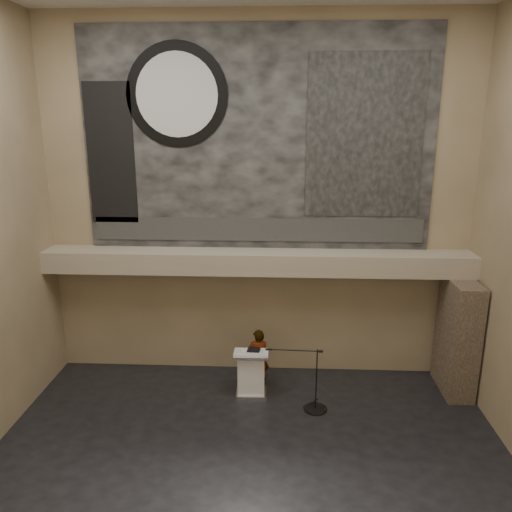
{
  "coord_description": "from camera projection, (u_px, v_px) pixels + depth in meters",
  "views": [
    {
      "loc": [
        0.52,
        -7.62,
        6.19
      ],
      "look_at": [
        0.0,
        3.2,
        3.2
      ],
      "focal_mm": 35.0,
      "sensor_mm": 36.0,
      "label": 1
    }
  ],
  "objects": [
    {
      "name": "banner_brick_print",
      "position": [
        111.0,
        154.0,
        11.52
      ],
      "size": [
        1.1,
        0.02,
        3.2
      ],
      "primitive_type": "cube",
      "color": "black",
      "rests_on": "banner"
    },
    {
      "name": "banner_clock_face",
      "position": [
        177.0,
        95.0,
        11.08
      ],
      "size": [
        1.84,
        0.02,
        1.84
      ],
      "primitive_type": "cylinder",
      "rotation": [
        1.57,
        0.0,
        0.0
      ],
      "color": "silver",
      "rests_on": "banner"
    },
    {
      "name": "banner_building_print",
      "position": [
        365.0,
        137.0,
        11.14
      ],
      "size": [
        2.6,
        0.02,
        3.6
      ],
      "primitive_type": "cube",
      "color": "black",
      "rests_on": "banner"
    },
    {
      "name": "wall_front",
      "position": [
        213.0,
        367.0,
        4.03
      ],
      "size": [
        10.0,
        0.02,
        8.5
      ],
      "primitive_type": "cube",
      "color": "#7D6B4F",
      "rests_on": "floor"
    },
    {
      "name": "sprinkler_right",
      "position": [
        338.0,
        275.0,
        11.63
      ],
      "size": [
        0.04,
        0.04,
        0.06
      ],
      "primitive_type": "cylinder",
      "color": "#B2893D",
      "rests_on": "soffit"
    },
    {
      "name": "mic_stand",
      "position": [
        314.0,
        401.0,
        10.95
      ],
      "size": [
        1.36,
        0.52,
        1.44
      ],
      "rotation": [
        0.0,
        0.0,
        -0.04
      ],
      "color": "black",
      "rests_on": "floor"
    },
    {
      "name": "banner_clock_rim",
      "position": [
        177.0,
        95.0,
        11.1
      ],
      "size": [
        2.3,
        0.02,
        2.3
      ],
      "primitive_type": "cylinder",
      "rotation": [
        1.57,
        0.0,
        0.0
      ],
      "color": "black",
      "rests_on": "banner"
    },
    {
      "name": "sprinkler_left",
      "position": [
        189.0,
        273.0,
        11.79
      ],
      "size": [
        0.04,
        0.04,
        0.06
      ],
      "primitive_type": "cylinder",
      "color": "#B2893D",
      "rests_on": "soffit"
    },
    {
      "name": "floor",
      "position": [
        248.0,
        473.0,
        9.01
      ],
      "size": [
        10.0,
        10.0,
        0.0
      ],
      "primitive_type": "plane",
      "color": "black",
      "rests_on": "ground"
    },
    {
      "name": "banner_text_strip",
      "position": [
        257.0,
        230.0,
        11.82
      ],
      "size": [
        7.76,
        0.02,
        0.55
      ],
      "primitive_type": "cube",
      "color": "#2B2B2B",
      "rests_on": "banner"
    },
    {
      "name": "papers",
      "position": [
        247.0,
        351.0,
        11.3
      ],
      "size": [
        0.29,
        0.34,
        0.0
      ],
      "primitive_type": "cube",
      "rotation": [
        0.0,
        0.0,
        0.33
      ],
      "color": "silver",
      "rests_on": "lectern"
    },
    {
      "name": "binder",
      "position": [
        254.0,
        350.0,
        11.32
      ],
      "size": [
        0.31,
        0.26,
        0.04
      ],
      "primitive_type": "cube",
      "rotation": [
        0.0,
        0.0,
        -0.12
      ],
      "color": "black",
      "rests_on": "lectern"
    },
    {
      "name": "speaker_person",
      "position": [
        258.0,
        358.0,
        11.8
      ],
      "size": [
        0.56,
        0.4,
        1.44
      ],
      "primitive_type": "imported",
      "rotation": [
        0.0,
        0.0,
        3.24
      ],
      "color": "white",
      "rests_on": "floor"
    },
    {
      "name": "lectern",
      "position": [
        251.0,
        373.0,
        11.45
      ],
      "size": [
        0.79,
        0.57,
        1.14
      ],
      "rotation": [
        0.0,
        0.0,
        0.02
      ],
      "color": "silver",
      "rests_on": "floor"
    },
    {
      "name": "banner",
      "position": [
        258.0,
        141.0,
        11.32
      ],
      "size": [
        8.0,
        0.05,
        5.0
      ],
      "primitive_type": "cube",
      "color": "black",
      "rests_on": "wall_back"
    },
    {
      "name": "wall_back",
      "position": [
        258.0,
        204.0,
        11.73
      ],
      "size": [
        10.0,
        0.02,
        8.5
      ],
      "primitive_type": "cube",
      "color": "#7D6B4F",
      "rests_on": "floor"
    },
    {
      "name": "stone_pier",
      "position": [
        457.0,
        337.0,
        11.47
      ],
      "size": [
        0.6,
        1.4,
        2.7
      ],
      "primitive_type": "cube",
      "color": "#413428",
      "rests_on": "floor"
    },
    {
      "name": "soffit",
      "position": [
        257.0,
        262.0,
        11.69
      ],
      "size": [
        10.0,
        0.8,
        0.5
      ],
      "primitive_type": "cube",
      "color": "gray",
      "rests_on": "wall_back"
    }
  ]
}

